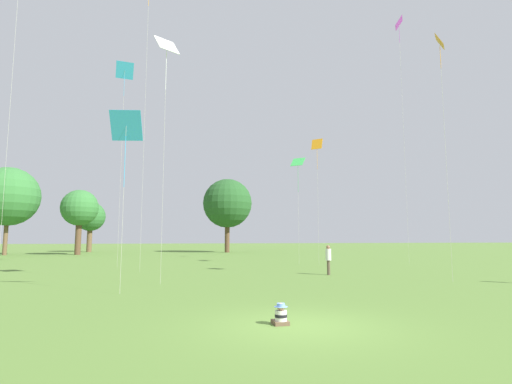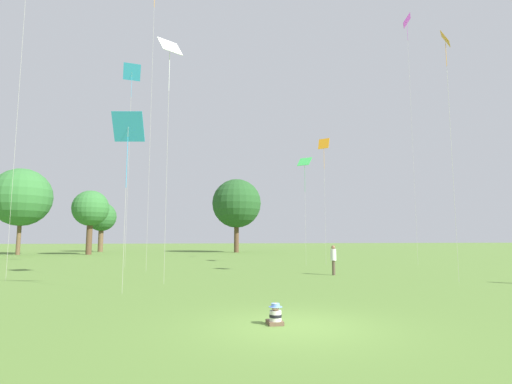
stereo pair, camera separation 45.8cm
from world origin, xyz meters
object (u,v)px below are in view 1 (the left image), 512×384
(seated_toddler, at_px, (281,315))
(kite_7, at_px, (440,54))
(person_standing_2, at_px, (328,257))
(distant_tree_2, at_px, (227,203))
(distant_tree_3, at_px, (80,208))
(kite_5, at_px, (298,165))
(kite_6, at_px, (125,75))
(kite_8, at_px, (126,128))
(kite_3, at_px, (317,148))
(kite_9, at_px, (399,35))
(distant_tree_1, at_px, (8,196))
(distant_tree_0, at_px, (90,217))
(kite_4, at_px, (167,51))

(seated_toddler, distance_m, kite_7, 18.03)
(person_standing_2, xyz_separation_m, distant_tree_2, (-1.05, 37.81, 6.38))
(distant_tree_3, bearing_deg, kite_5, -47.24)
(kite_6, height_order, kite_8, kite_6)
(kite_6, bearing_deg, kite_3, -146.44)
(seated_toddler, distance_m, kite_9, 33.12)
(distant_tree_1, bearing_deg, distant_tree_2, 7.54)
(kite_6, relative_size, distant_tree_3, 1.89)
(kite_5, bearing_deg, seated_toddler, -24.01)
(kite_5, relative_size, distant_tree_3, 1.06)
(kite_6, height_order, kite_7, kite_6)
(kite_3, xyz_separation_m, distant_tree_0, (-24.64, 35.38, -4.32))
(kite_9, xyz_separation_m, distant_tree_1, (-40.41, 26.23, -12.74))
(distant_tree_1, xyz_separation_m, distant_tree_2, (29.06, 3.85, -0.07))
(kite_3, bearing_deg, kite_8, -45.65)
(kite_7, bearing_deg, kite_5, 100.56)
(seated_toddler, bearing_deg, distant_tree_0, 103.99)
(kite_9, xyz_separation_m, distant_tree_0, (-32.25, 36.40, -14.80))
(kite_9, height_order, distant_tree_0, kite_9)
(person_standing_2, distance_m, distant_tree_2, 38.36)
(seated_toddler, distance_m, distant_tree_1, 52.81)
(kite_5, xyz_separation_m, kite_6, (-14.32, 0.06, 6.70))
(kite_6, bearing_deg, distant_tree_0, -40.82)
(person_standing_2, distance_m, kite_4, 14.64)
(kite_3, bearing_deg, kite_6, -94.09)
(kite_6, bearing_deg, person_standing_2, -179.65)
(kite_3, relative_size, kite_9, 0.49)
(kite_8, bearing_deg, kite_7, -120.92)
(kite_6, height_order, distant_tree_3, kite_6)
(kite_4, distance_m, kite_9, 24.23)
(kite_3, xyz_separation_m, distant_tree_1, (-32.81, 25.22, -2.27))
(kite_3, height_order, kite_8, kite_3)
(kite_5, bearing_deg, kite_4, -46.83)
(kite_4, bearing_deg, distant_tree_2, 91.27)
(person_standing_2, relative_size, kite_9, 0.08)
(kite_5, bearing_deg, kite_7, 9.55)
(distant_tree_3, bearing_deg, kite_8, -75.57)
(kite_3, distance_m, distant_tree_0, 43.33)
(kite_6, distance_m, kite_9, 24.13)
(seated_toddler, relative_size, distant_tree_0, 0.07)
(kite_5, xyz_separation_m, kite_8, (-12.25, -15.15, -1.71))
(seated_toddler, height_order, person_standing_2, person_standing_2)
(kite_6, distance_m, kite_7, 22.93)
(distant_tree_2, bearing_deg, kite_7, -82.30)
(kite_9, bearing_deg, distant_tree_1, -44.81)
(kite_3, xyz_separation_m, kite_5, (-1.59, 0.38, -1.40))
(seated_toddler, distance_m, person_standing_2, 14.23)
(kite_8, distance_m, distant_tree_0, 51.32)
(kite_5, bearing_deg, person_standing_2, -11.86)
(distant_tree_3, bearing_deg, distant_tree_0, 93.57)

